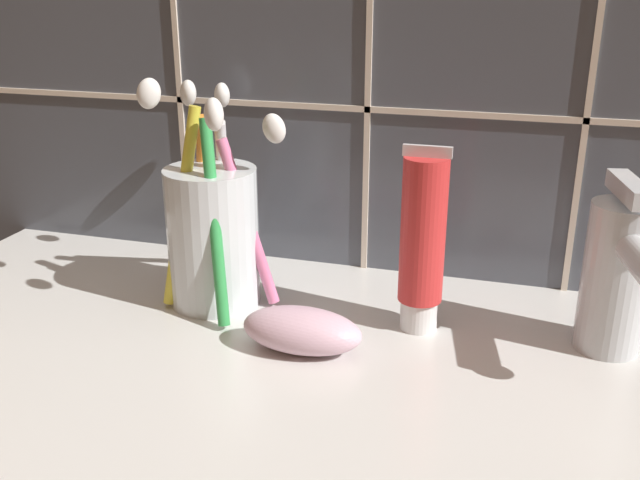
% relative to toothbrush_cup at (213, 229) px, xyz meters
% --- Properties ---
extents(sink_counter, '(0.68, 0.34, 0.02)m').
position_rel_toothbrush_cup_xyz_m(sink_counter, '(0.08, -0.07, -0.07)').
color(sink_counter, silver).
rests_on(sink_counter, ground).
extents(tile_wall_backsplash, '(0.78, 0.02, 0.43)m').
position_rel_toothbrush_cup_xyz_m(tile_wall_backsplash, '(0.08, 0.11, 0.13)').
color(tile_wall_backsplash, '#4C515B').
rests_on(tile_wall_backsplash, ground).
extents(toothbrush_cup, '(0.11, 0.15, 0.18)m').
position_rel_toothbrush_cup_xyz_m(toothbrush_cup, '(0.00, 0.00, 0.00)').
color(toothbrush_cup, silver).
rests_on(toothbrush_cup, sink_counter).
extents(toothpaste_tube, '(0.03, 0.03, 0.14)m').
position_rel_toothbrush_cup_xyz_m(toothpaste_tube, '(0.16, -0.00, 0.01)').
color(toothpaste_tube, white).
rests_on(toothpaste_tube, sink_counter).
extents(sink_faucet, '(0.05, 0.11, 0.12)m').
position_rel_toothbrush_cup_xyz_m(sink_faucet, '(0.30, 0.00, -0.00)').
color(sink_faucet, silver).
rests_on(sink_faucet, sink_counter).
extents(soap_bar, '(0.09, 0.04, 0.03)m').
position_rel_toothbrush_cup_xyz_m(soap_bar, '(0.09, -0.06, -0.04)').
color(soap_bar, '#DBB2C6').
rests_on(soap_bar, sink_counter).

